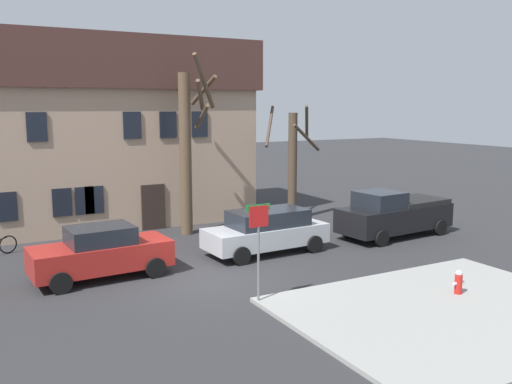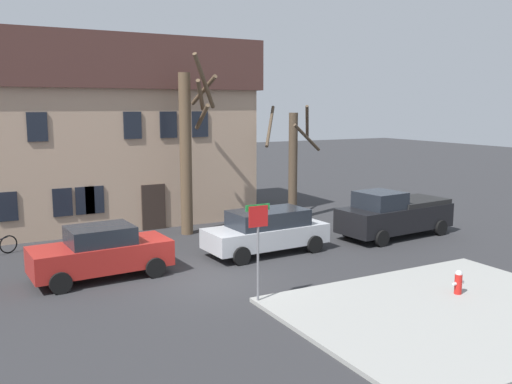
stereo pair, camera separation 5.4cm
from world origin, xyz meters
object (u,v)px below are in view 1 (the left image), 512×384
object	(u,v)px
building_main	(110,130)
fire_hydrant	(459,281)
tree_bare_near	(188,147)
street_sign_pole	(259,235)
pickup_truck_black	(394,214)
car_silver_wagon	(267,231)
car_red_sedan	(101,252)
tree_bare_mid	(292,161)

from	to	relation	value
building_main	fire_hydrant	xyz separation A→B (m)	(6.16, -16.26, -3.99)
tree_bare_near	street_sign_pole	xyz separation A→B (m)	(-1.53, -9.23, -1.83)
pickup_truck_black	street_sign_pole	size ratio (longest dim) A/B	1.88
car_silver_wagon	pickup_truck_black	distance (m)	6.25
tree_bare_near	building_main	bearing A→B (deg)	114.93
tree_bare_near	fire_hydrant	world-z (taller)	tree_bare_near
fire_hydrant	car_silver_wagon	bearing A→B (deg)	109.58
tree_bare_near	fire_hydrant	xyz separation A→B (m)	(3.97, -11.56, -3.38)
pickup_truck_black	street_sign_pole	distance (m)	10.33
building_main	street_sign_pole	distance (m)	14.16
car_red_sedan	tree_bare_near	bearing A→B (deg)	43.01
building_main	street_sign_pole	bearing A→B (deg)	-87.30
building_main	car_silver_wagon	size ratio (longest dim) A/B	2.75
tree_bare_mid	street_sign_pole	size ratio (longest dim) A/B	1.95
street_sign_pole	building_main	bearing A→B (deg)	92.70
pickup_truck_black	car_silver_wagon	bearing A→B (deg)	177.85
building_main	tree_bare_mid	xyz separation A→B (m)	(7.87, -4.22, -1.56)
fire_hydrant	street_sign_pole	size ratio (longest dim) A/B	0.25
street_sign_pole	tree_bare_mid	bearing A→B (deg)	53.36
building_main	pickup_truck_black	bearing A→B (deg)	-43.53
tree_bare_near	pickup_truck_black	xyz separation A→B (m)	(7.69, -4.68, -2.88)
car_red_sedan	street_sign_pole	size ratio (longest dim) A/B	1.57
car_silver_wagon	street_sign_pole	world-z (taller)	street_sign_pole
car_red_sedan	pickup_truck_black	size ratio (longest dim) A/B	0.83
car_red_sedan	fire_hydrant	distance (m)	11.30
street_sign_pole	pickup_truck_black	bearing A→B (deg)	26.24
building_main	car_red_sedan	size ratio (longest dim) A/B	2.94
tree_bare_near	street_sign_pole	distance (m)	9.53
fire_hydrant	street_sign_pole	xyz separation A→B (m)	(-5.50, 2.33, 1.55)
tree_bare_near	car_red_sedan	xyz separation A→B (m)	(-4.91, -4.58, -3.00)
pickup_truck_black	fire_hydrant	distance (m)	7.83
building_main	street_sign_pole	xyz separation A→B (m)	(0.66, -13.93, -2.45)
fire_hydrant	tree_bare_near	bearing A→B (deg)	108.98
building_main	car_silver_wagon	distance (m)	10.48
tree_bare_mid	fire_hydrant	size ratio (longest dim) A/B	7.85
tree_bare_mid	fire_hydrant	xyz separation A→B (m)	(-1.72, -12.03, -2.44)
car_red_sedan	pickup_truck_black	bearing A→B (deg)	-0.46
car_silver_wagon	building_main	bearing A→B (deg)	111.64
building_main	car_silver_wagon	bearing A→B (deg)	-68.36
tree_bare_near	tree_bare_mid	world-z (taller)	tree_bare_near
building_main	car_red_sedan	xyz separation A→B (m)	(-2.73, -9.28, -3.62)
pickup_truck_black	fire_hydrant	size ratio (longest dim) A/B	7.56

